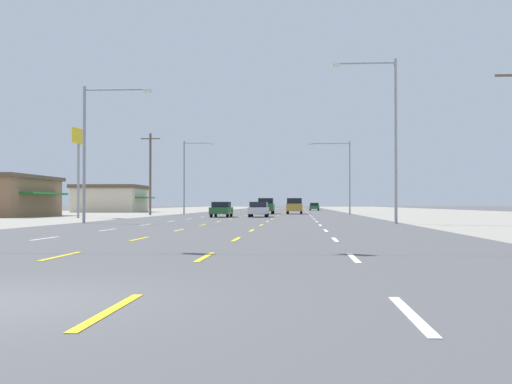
{
  "coord_description": "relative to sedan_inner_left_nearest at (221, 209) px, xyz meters",
  "views": [
    {
      "loc": [
        3.97,
        -7.79,
        1.27
      ],
      "look_at": [
        0.22,
        47.37,
        2.32
      ],
      "focal_mm": 44.08,
      "sensor_mm": 36.0,
      "label": 1
    }
  ],
  "objects": [
    {
      "name": "streetlight_left_row_1",
      "position": [
        -6.38,
        16.99,
        4.46
      ],
      "size": [
        3.68,
        0.26,
        9.03
      ],
      "color": "gray",
      "rests_on": "ground"
    },
    {
      "name": "lane_markings",
      "position": [
        3.4,
        52.7,
        -0.75
      ],
      "size": [
        10.64,
        227.6,
        0.01
      ],
      "color": "white",
      "rests_on": "ground"
    },
    {
      "name": "lot_apron_left",
      "position": [
        -21.35,
        14.2,
        -0.75
      ],
      "size": [
        28.0,
        440.0,
        0.01
      ],
      "primitive_type": "cube",
      "color": "gray",
      "rests_on": "ground"
    },
    {
      "name": "sedan_center_turn_near",
      "position": [
        3.52,
        0.73,
        0.0
      ],
      "size": [
        1.8,
        4.5,
        1.46
      ],
      "color": "silver",
      "rests_on": "ground"
    },
    {
      "name": "sedan_inner_left_nearest",
      "position": [
        0.0,
        0.0,
        0.0
      ],
      "size": [
        1.8,
        4.5,
        1.46
      ],
      "color": "#235B2D",
      "rests_on": "ground"
    },
    {
      "name": "utility_pole_left_row_1",
      "position": [
        -9.42,
        10.49,
        4.07
      ],
      "size": [
        2.2,
        0.26,
        9.27
      ],
      "color": "brown",
      "rests_on": "ground"
    },
    {
      "name": "lot_apron_right",
      "position": [
        28.15,
        14.2,
        -0.75
      ],
      "size": [
        28.0,
        440.0,
        0.01
      ],
      "primitive_type": "cube",
      "color": "gray",
      "rests_on": "ground"
    },
    {
      "name": "streetlight_left_row_0",
      "position": [
        -6.23,
        -19.14,
        4.57
      ],
      "size": [
        4.59,
        0.26,
        9.04
      ],
      "color": "gray",
      "rests_on": "ground"
    },
    {
      "name": "suv_inner_right_mid",
      "position": [
        6.84,
        19.13,
        0.27
      ],
      "size": [
        1.98,
        4.9,
        1.98
      ],
      "color": "#B28C33",
      "rests_on": "ground"
    },
    {
      "name": "suv_center_turn_midfar",
      "position": [
        3.28,
        19.17,
        0.27
      ],
      "size": [
        1.98,
        4.9,
        1.98
      ],
      "color": "#235B2D",
      "rests_on": "ground"
    },
    {
      "name": "signal_span_wire",
      "position": [
        3.61,
        -40.79,
        4.89
      ],
      "size": [
        25.95,
        0.53,
        9.84
      ],
      "color": "brown",
      "rests_on": "ground"
    },
    {
      "name": "ground_plane",
      "position": [
        3.4,
        14.2,
        -0.76
      ],
      "size": [
        572.0,
        572.0,
        0.0
      ],
      "primitive_type": "plane",
      "color": "#4C4C4F"
    },
    {
      "name": "storefront_left_row_2",
      "position": [
        -21.6,
        35.69,
        1.35
      ],
      "size": [
        11.04,
        10.81,
        4.15
      ],
      "color": "beige",
      "rests_on": "ground"
    },
    {
      "name": "streetlight_right_row_1",
      "position": [
        12.93,
        16.99,
        4.54
      ],
      "size": [
        5.09,
        0.26,
        8.87
      ],
      "color": "gray",
      "rests_on": "ground"
    },
    {
      "name": "pole_sign_left_row_1",
      "position": [
        -12.43,
        -4.39,
        5.52
      ],
      "size": [
        0.24,
        2.65,
        8.04
      ],
      "color": "gray",
      "rests_on": "ground"
    },
    {
      "name": "sedan_far_right_far",
      "position": [
        10.31,
        59.94,
        0.0
      ],
      "size": [
        1.8,
        4.5,
        1.46
      ],
      "color": "#235B2D",
      "rests_on": "ground"
    },
    {
      "name": "streetlight_right_row_0",
      "position": [
        13.16,
        -19.14,
        5.3
      ],
      "size": [
        4.13,
        0.26,
        10.55
      ],
      "color": "gray",
      "rests_on": "ground"
    }
  ]
}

